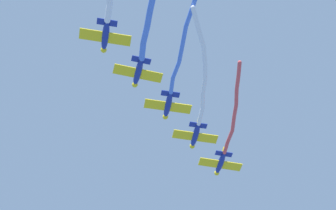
% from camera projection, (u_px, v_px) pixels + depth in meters
% --- Properties ---
extents(airplane_lead, '(7.73, 6.21, 2.01)m').
position_uv_depth(airplane_lead, '(220.00, 164.00, 95.81)').
color(airplane_lead, navy).
extents(smoke_trail_lead, '(8.18, 18.56, 1.12)m').
position_uv_depth(smoke_trail_lead, '(234.00, 111.00, 87.94)').
color(smoke_trail_lead, '#DB4C4C').
extents(airplane_left_wing, '(7.79, 6.15, 2.01)m').
position_uv_depth(airplane_left_wing, '(195.00, 136.00, 91.95)').
color(airplane_left_wing, navy).
extents(smoke_trail_left_wing, '(6.71, 22.58, 1.69)m').
position_uv_depth(smoke_trail_left_wing, '(202.00, 71.00, 82.75)').
color(smoke_trail_left_wing, white).
extents(airplane_right_wing, '(7.81, 6.13, 2.01)m').
position_uv_depth(airplane_right_wing, '(168.00, 106.00, 88.08)').
color(airplane_right_wing, navy).
extents(smoke_trail_right_wing, '(10.67, 17.17, 1.45)m').
position_uv_depth(smoke_trail_right_wing, '(183.00, 44.00, 80.37)').
color(smoke_trail_right_wing, '#4C75DB').
extents(airplane_slot, '(7.62, 6.32, 2.01)m').
position_uv_depth(airplane_slot, '(138.00, 73.00, 84.21)').
color(airplane_slot, navy).
extents(airplane_trail, '(7.79, 6.15, 2.01)m').
position_uv_depth(airplane_trail, '(105.00, 36.00, 80.35)').
color(airplane_trail, navy).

